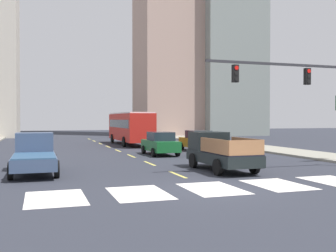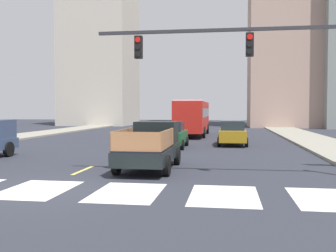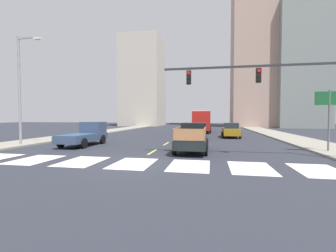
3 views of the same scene
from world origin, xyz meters
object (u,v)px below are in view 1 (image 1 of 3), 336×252
(pickup_stakebed, at_px, (218,152))
(city_bus, at_px, (130,126))
(pickup_dark, at_px, (34,154))
(traffic_signal_gantry, at_px, (327,89))
(sedan_far, at_px, (198,141))
(sedan_near_left, at_px, (160,143))

(pickup_stakebed, height_order, city_bus, city_bus)
(pickup_dark, distance_m, traffic_signal_gantry, 15.30)
(city_bus, distance_m, sedan_far, 10.17)
(pickup_stakebed, bearing_deg, traffic_signal_gantry, -22.88)
(pickup_dark, xyz_separation_m, sedan_near_left, (8.77, 7.29, -0.06))
(pickup_stakebed, distance_m, sedan_far, 11.93)
(sedan_far, bearing_deg, pickup_stakebed, -106.32)
(pickup_dark, bearing_deg, sedan_near_left, 36.80)
(pickup_dark, relative_size, traffic_signal_gantry, 0.50)
(pickup_stakebed, relative_size, sedan_far, 1.18)
(pickup_stakebed, xyz_separation_m, pickup_dark, (-9.22, 1.70, -0.02))
(pickup_stakebed, height_order, sedan_far, pickup_stakebed)
(city_bus, xyz_separation_m, traffic_signal_gantry, (5.29, -22.86, 2.30))
(city_bus, distance_m, traffic_signal_gantry, 23.58)
(city_bus, bearing_deg, sedan_near_left, -93.23)
(pickup_stakebed, xyz_separation_m, city_bus, (-0.06, 20.83, 1.02))
(sedan_far, distance_m, traffic_signal_gantry, 13.94)
(city_bus, relative_size, traffic_signal_gantry, 1.05)
(pickup_stakebed, distance_m, city_bus, 20.86)
(sedan_near_left, height_order, sedan_far, same)
(pickup_dark, distance_m, city_bus, 21.24)
(pickup_dark, xyz_separation_m, city_bus, (9.16, 19.13, 1.03))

